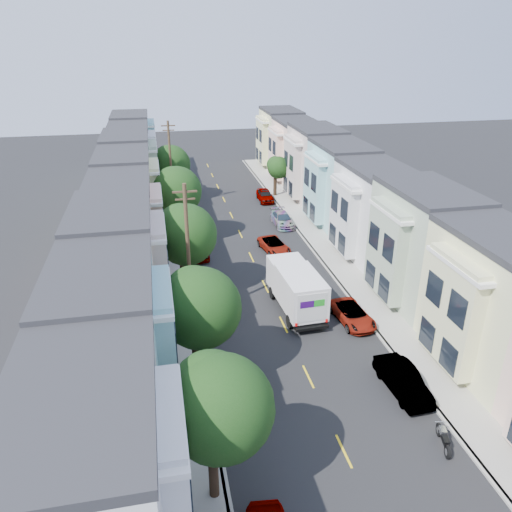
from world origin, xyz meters
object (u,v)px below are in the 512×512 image
Objects in this scene: lead_sedan at (274,246)px; parked_right_b at (353,315)px; parked_right_d at (265,195)px; parked_right_a at (403,381)px; tree_far_r at (278,168)px; parked_left_b at (232,394)px; motorcycle at (443,438)px; utility_pole_far at (171,165)px; tree_a at (218,409)px; parked_right_c at (282,219)px; parked_left_c at (213,315)px; tree_e at (170,165)px; tree_d at (176,191)px; parked_left_d at (197,249)px; fedex_truck at (296,288)px; utility_pole_near at (188,255)px; tree_b at (199,309)px; tree_c at (185,235)px.

parked_right_b is at bearing -88.82° from lead_sedan.
lead_sedan is 0.99× the size of parked_right_d.
parked_right_a is (2.53, -21.20, 0.13)m from lead_sedan.
tree_far_r is 1.12× the size of parked_left_b.
parked_right_a is at bearing -88.64° from parked_right_d.
motorcycle is (9.87, -5.05, -0.30)m from parked_left_b.
parked_left_b is (1.40, -35.54, -4.40)m from utility_pole_far.
parked_right_c is (11.20, 33.02, -4.24)m from tree_a.
tree_e is at bearing 94.62° from parked_left_c.
tree_d reaches higher than parked_right_d.
parked_left_d is (-11.79, -16.97, -2.88)m from tree_far_r.
parked_right_d is (3.49, 26.48, -1.13)m from fedex_truck.
parked_right_c is (2.53, 6.83, 0.06)m from lead_sedan.
lead_sedan is at bearing -111.22° from parked_right_c.
tree_e is 1.55× the size of lead_sedan.
parked_left_d is (1.40, -3.82, -4.50)m from tree_d.
utility_pole_far is 18.04m from lead_sedan.
parked_right_c is (-1.99, -10.48, -2.94)m from tree_far_r.
parked_right_a is (11.20, -10.34, -4.40)m from utility_pole_near.
lead_sedan is at bearing 59.94° from parked_left_c.
fedex_truck is 1.53× the size of parked_right_c.
tree_d reaches higher than fedex_truck.
parked_right_d reaches higher than lead_sedan.
tree_far_r reaches higher than motorcycle.
parked_left_b reaches higher than parked_left_c.
parked_left_b is at bearing -107.37° from tree_far_r.
tree_b is 7.75m from parked_left_c.
tree_b is at bearing -99.89° from parked_left_d.
parked_right_b is at bearing -93.70° from tree_far_r.
utility_pole_far reaches higher than parked_left_b.
parked_left_d is at bearing 79.41° from tree_c.
tree_a reaches higher than parked_left_b.
tree_d is 1.67× the size of parked_left_d.
parked_left_b is 9.83m from parked_right_a.
utility_pole_far is at bearing 104.24° from parked_right_a.
parked_right_b is (11.20, -28.63, -4.53)m from utility_pole_far.
fedex_truck reaches higher than lead_sedan.
parked_right_d is at bearing 63.75° from tree_c.
tree_e is at bearing 97.78° from parked_left_b.
parked_right_a is (9.80, -0.80, -0.00)m from parked_left_b.
utility_pole_near is at bearing -102.65° from parked_left_d.
tree_e is 2.82m from utility_pole_far.
tree_e is 1.53× the size of parked_left_b.
parked_left_d is at bearing 167.86° from lead_sedan.
parked_left_b is at bearing -86.73° from tree_d.
tree_b is at bearing -90.02° from utility_pole_near.
tree_b is 1.45× the size of tree_far_r.
lead_sedan is 7.28m from parked_left_d.
tree_e is at bearing 134.42° from parked_right_c.
parked_right_a is 2.09× the size of motorcycle.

